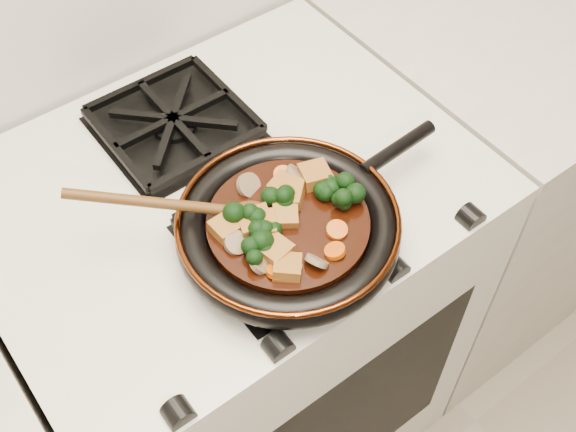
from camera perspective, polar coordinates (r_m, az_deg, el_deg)
stove at (r=1.48m, az=-3.93°, el=-8.66°), size 0.76×0.60×0.90m
burner_grate_front at (r=1.03m, az=-0.92°, el=-1.50°), size 0.23×0.23×0.03m
burner_grate_back at (r=1.19m, az=-9.00°, el=7.27°), size 0.23×0.23×0.03m
skillet at (r=1.00m, az=0.10°, el=-0.85°), size 0.44×0.31×0.05m
braising_sauce at (r=0.99m, az=-0.00°, el=-0.74°), size 0.22×0.22×0.02m
tofu_cube_0 at (r=0.97m, az=-2.60°, el=-0.53°), size 0.06×0.06×0.03m
tofu_cube_1 at (r=0.97m, az=-4.93°, el=-0.93°), size 0.04×0.04×0.02m
tofu_cube_2 at (r=0.98m, az=-0.22°, el=0.01°), size 0.05×0.05×0.02m
tofu_cube_3 at (r=1.00m, az=0.21°, el=1.66°), size 0.05×0.05×0.03m
tofu_cube_4 at (r=1.01m, az=-0.15°, el=2.19°), size 0.06×0.06×0.03m
tofu_cube_5 at (r=0.95m, az=-0.98°, el=-2.75°), size 0.04×0.04×0.02m
tofu_cube_6 at (r=0.97m, az=-1.95°, el=-0.76°), size 0.05×0.06×0.03m
tofu_cube_7 at (r=1.03m, az=2.16°, el=3.22°), size 0.05×0.05×0.03m
tofu_cube_8 at (r=0.93m, az=-0.05°, el=-4.06°), size 0.05×0.05×0.03m
broccoli_floret_0 at (r=1.01m, az=2.99°, el=2.38°), size 0.09×0.09×0.06m
broccoli_floret_1 at (r=1.00m, az=-0.61°, el=1.51°), size 0.08×0.08×0.05m
broccoli_floret_2 at (r=0.96m, az=-1.72°, el=-1.34°), size 0.09×0.09×0.06m
broccoli_floret_3 at (r=0.94m, az=-2.61°, el=-2.86°), size 0.08×0.07×0.07m
broccoli_floret_4 at (r=1.00m, az=4.42°, el=1.73°), size 0.09×0.09×0.07m
broccoli_floret_5 at (r=0.98m, az=-3.22°, el=-0.21°), size 0.09×0.08×0.07m
carrot_coin_0 at (r=1.03m, az=-0.38°, el=3.27°), size 0.03×0.03×0.02m
carrot_coin_1 at (r=0.94m, az=0.32°, el=-3.96°), size 0.03×0.03×0.01m
carrot_coin_2 at (r=0.97m, az=3.89°, el=-1.11°), size 0.03×0.03×0.01m
carrot_coin_3 at (r=0.95m, az=3.73°, el=-2.76°), size 0.03×0.03×0.02m
carrot_coin_4 at (r=0.93m, az=-0.91°, el=-4.37°), size 0.03×0.03×0.02m
mushroom_slice_0 at (r=0.94m, az=2.29°, el=-3.58°), size 0.04×0.04×0.03m
mushroom_slice_1 at (r=1.02m, az=-3.13°, el=2.45°), size 0.04×0.04×0.03m
mushroom_slice_2 at (r=0.96m, az=-4.10°, el=-2.14°), size 0.04×0.04×0.02m
mushroom_slice_3 at (r=0.94m, az=-2.22°, el=-3.61°), size 0.05×0.05×0.03m
mushroom_slice_4 at (r=1.03m, az=0.74°, el=3.35°), size 0.03×0.04×0.03m
wooden_spoon at (r=0.98m, az=-7.18°, el=0.70°), size 0.15×0.11×0.25m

